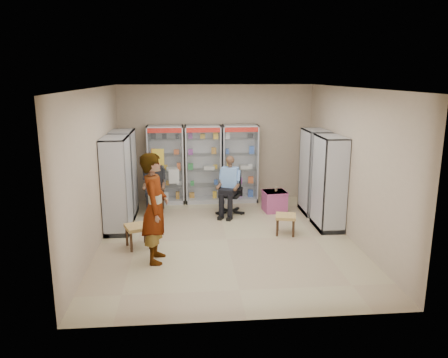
{
  "coord_description": "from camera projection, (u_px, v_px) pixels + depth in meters",
  "views": [
    {
      "loc": [
        -0.77,
        -8.25,
        3.24
      ],
      "look_at": [
        0.01,
        0.7,
        1.09
      ],
      "focal_mm": 35.0,
      "sensor_mm": 36.0,
      "label": 1
    }
  ],
  "objects": [
    {
      "name": "tea_glass",
      "position": [
        276.0,
        189.0,
        10.54
      ],
      "size": [
        0.07,
        0.07,
        0.09
      ],
      "primitive_type": "cylinder",
      "color": "#5E1408",
      "rests_on": "pink_trunk"
    },
    {
      "name": "standing_man",
      "position": [
        155.0,
        208.0,
        7.59
      ],
      "size": [
        0.5,
        0.74,
        1.95
      ],
      "primitive_type": "imported",
      "rotation": [
        0.0,
        0.0,
        1.52
      ],
      "color": "gray",
      "rests_on": "floor"
    },
    {
      "name": "pink_trunk",
      "position": [
        275.0,
        201.0,
        10.58
      ],
      "size": [
        0.57,
        0.55,
        0.5
      ],
      "primitive_type": "cube",
      "rotation": [
        0.0,
        0.0,
        0.11
      ],
      "color": "#AC4471",
      "rests_on": "floor"
    },
    {
      "name": "cabinet_back_left",
      "position": [
        166.0,
        165.0,
        11.12
      ],
      "size": [
        0.9,
        0.5,
        2.0
      ],
      "primitive_type": "cube",
      "color": "#BABEC2",
      "rests_on": "floor"
    },
    {
      "name": "office_chair",
      "position": [
        230.0,
        192.0,
        10.34
      ],
      "size": [
        0.74,
        0.74,
        1.04
      ],
      "primitive_type": "cube",
      "rotation": [
        0.0,
        0.0,
        -0.39
      ],
      "color": "black",
      "rests_on": "floor"
    },
    {
      "name": "wooden_chair",
      "position": [
        155.0,
        193.0,
        10.51
      ],
      "size": [
        0.42,
        0.42,
        0.94
      ],
      "primitive_type": "cube",
      "color": "black",
      "rests_on": "floor"
    },
    {
      "name": "seated_shopkeeper",
      "position": [
        230.0,
        187.0,
        10.25
      ],
      "size": [
        0.63,
        0.73,
        1.33
      ],
      "primitive_type": null,
      "rotation": [
        0.0,
        0.0,
        -0.39
      ],
      "color": "#76ABE9",
      "rests_on": "floor"
    },
    {
      "name": "floor",
      "position": [
        227.0,
        239.0,
        8.81
      ],
      "size": [
        6.0,
        6.0,
        0.0
      ],
      "primitive_type": "plane",
      "color": "tan",
      "rests_on": "ground"
    },
    {
      "name": "cabinet_left_near",
      "position": [
        117.0,
        185.0,
        9.07
      ],
      "size": [
        0.9,
        0.5,
        2.0
      ],
      "primitive_type": "cube",
      "rotation": [
        0.0,
        0.0,
        -1.57
      ],
      "color": "#A8AAAF",
      "rests_on": "floor"
    },
    {
      "name": "cabinet_back_mid",
      "position": [
        203.0,
        164.0,
        11.2
      ],
      "size": [
        0.9,
        0.5,
        2.0
      ],
      "primitive_type": "cube",
      "color": "#B4B7BC",
      "rests_on": "floor"
    },
    {
      "name": "cabinet_right_far",
      "position": [
        314.0,
        172.0,
        10.32
      ],
      "size": [
        0.9,
        0.5,
        2.0
      ],
      "primitive_type": "cube",
      "rotation": [
        0.0,
        0.0,
        1.57
      ],
      "color": "silver",
      "rests_on": "floor"
    },
    {
      "name": "cabinet_right_near",
      "position": [
        329.0,
        183.0,
        9.25
      ],
      "size": [
        0.9,
        0.5,
        2.0
      ],
      "primitive_type": "cube",
      "rotation": [
        0.0,
        0.0,
        1.57
      ],
      "color": "#B4B5BC",
      "rests_on": "floor"
    },
    {
      "name": "woven_stool_a",
      "position": [
        285.0,
        224.0,
        9.07
      ],
      "size": [
        0.5,
        0.5,
        0.41
      ],
      "primitive_type": "cube",
      "rotation": [
        0.0,
        0.0,
        -0.23
      ],
      "color": "#A97047",
      "rests_on": "floor"
    },
    {
      "name": "room_shell",
      "position": [
        227.0,
        143.0,
        8.36
      ],
      "size": [
        5.02,
        6.02,
        3.01
      ],
      "color": "tan",
      "rests_on": "ground"
    },
    {
      "name": "cabinet_back_right",
      "position": [
        240.0,
        164.0,
        11.28
      ],
      "size": [
        0.9,
        0.5,
        2.0
      ],
      "primitive_type": "cube",
      "color": "silver",
      "rests_on": "floor"
    },
    {
      "name": "woven_stool_b",
      "position": [
        138.0,
        236.0,
        8.36
      ],
      "size": [
        0.57,
        0.57,
        0.44
      ],
      "primitive_type": "cube",
      "rotation": [
        0.0,
        0.0,
        0.36
      ],
      "color": "#A98147",
      "rests_on": "floor"
    },
    {
      "name": "cabinet_left_far",
      "position": [
        124.0,
        174.0,
        10.14
      ],
      "size": [
        0.9,
        0.5,
        2.0
      ],
      "primitive_type": "cube",
      "rotation": [
        0.0,
        0.0,
        -1.57
      ],
      "color": "#A6A8AD",
      "rests_on": "floor"
    },
    {
      "name": "seated_customer",
      "position": [
        155.0,
        185.0,
        10.42
      ],
      "size": [
        0.44,
        0.6,
        1.34
      ],
      "primitive_type": null,
      "color": "black",
      "rests_on": "floor"
    }
  ]
}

